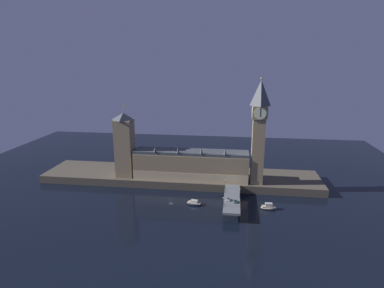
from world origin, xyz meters
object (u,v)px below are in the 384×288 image
victoria_tower (125,145)px  car_southbound_lead (236,201)px  boat_upstream (194,203)px  boat_downstream (269,207)px  pedestrian_far_rail (225,191)px  car_northbound_trail (228,199)px  street_lamp_mid (240,192)px  street_lamp_near (224,201)px  street_lamp_far (225,183)px  clock_tower (259,129)px  pedestrian_near_rail (224,204)px

victoria_tower → car_southbound_lead: bearing=-25.1°
victoria_tower → boat_upstream: 73.75m
car_southbound_lead → boat_downstream: size_ratio=0.41×
boat_upstream → pedestrian_far_rail: bearing=22.4°
boat_downstream → car_northbound_trail: bearing=-170.7°
car_southbound_lead → boat_downstream: bearing=17.4°
victoria_tower → street_lamp_mid: 96.98m
car_northbound_trail → street_lamp_near: 10.76m
car_northbound_trail → boat_upstream: bearing=168.4°
car_southbound_lead → boat_upstream: car_southbound_lead is taller
pedestrian_far_rail → boat_upstream: (-20.57, -8.50, -6.46)m
street_lamp_mid → street_lamp_far: street_lamp_far is taller
clock_tower → street_lamp_far: bearing=-144.3°
car_southbound_lead → pedestrian_near_rail: 8.48m
street_lamp_near → boat_upstream: bearing=144.2°
street_lamp_near → street_lamp_far: bearing=90.0°
street_lamp_near → boat_upstream: 26.63m
victoria_tower → boat_downstream: 116.79m
victoria_tower → pedestrian_near_rail: (79.21, -45.20, -23.68)m
street_lamp_far → boat_downstream: street_lamp_far is taller
street_lamp_mid → clock_tower: bearing=68.1°
boat_upstream → street_lamp_far: bearing=36.4°
victoria_tower → street_lamp_far: 83.37m
car_southbound_lead → pedestrian_near_rail: (-6.98, -4.81, 0.19)m
victoria_tower → pedestrian_far_rail: victoria_tower is taller
car_northbound_trail → street_lamp_far: bearing=97.9°
car_northbound_trail → boat_downstream: car_northbound_trail is taller
clock_tower → victoria_tower: bearing=178.8°
victoria_tower → street_lamp_mid: bearing=-20.4°
clock_tower → boat_upstream: bearing=-144.0°
street_lamp_near → boat_downstream: (29.06, 14.16, -9.16)m
car_northbound_trail → street_lamp_mid: bearing=33.4°
victoria_tower → pedestrian_far_rail: size_ratio=30.30×
car_northbound_trail → car_southbound_lead: car_northbound_trail is taller
victoria_tower → boat_downstream: (107.87, -33.57, -29.62)m
boat_downstream → pedestrian_near_rail: bearing=-157.9°
car_northbound_trail → car_southbound_lead: (4.65, -2.50, -0.02)m
car_southbound_lead → street_lamp_near: street_lamp_near is taller
pedestrian_far_rail → street_lamp_mid: 13.21m
street_lamp_near → street_lamp_mid: bearing=55.5°
pedestrian_near_rail → clock_tower: bearing=62.8°
street_lamp_near → clock_tower: bearing=63.7°
victoria_tower → pedestrian_far_rail: 86.24m
pedestrian_far_rail → street_lamp_far: street_lamp_far is taller
street_lamp_mid → boat_upstream: size_ratio=0.61×
street_lamp_near → boat_downstream: 33.60m
street_lamp_mid → boat_downstream: 21.17m
car_northbound_trail → street_lamp_near: (-2.73, -9.85, 3.38)m
clock_tower → street_lamp_mid: size_ratio=11.25×
car_northbound_trail → pedestrian_far_rail: size_ratio=2.10×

